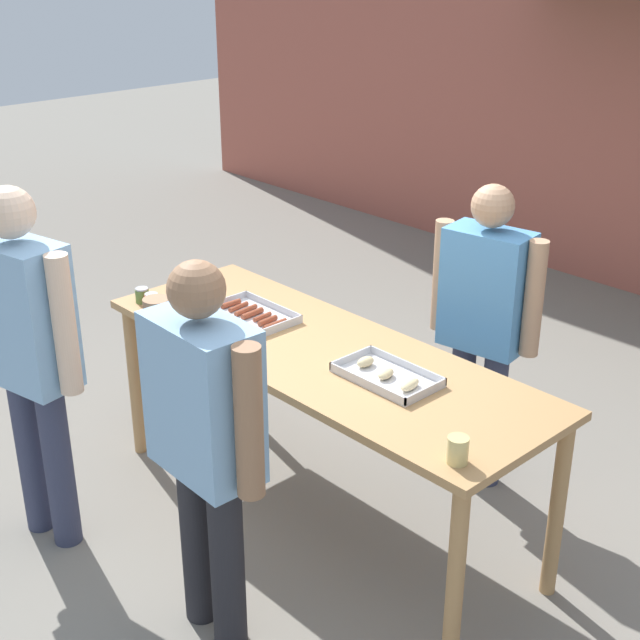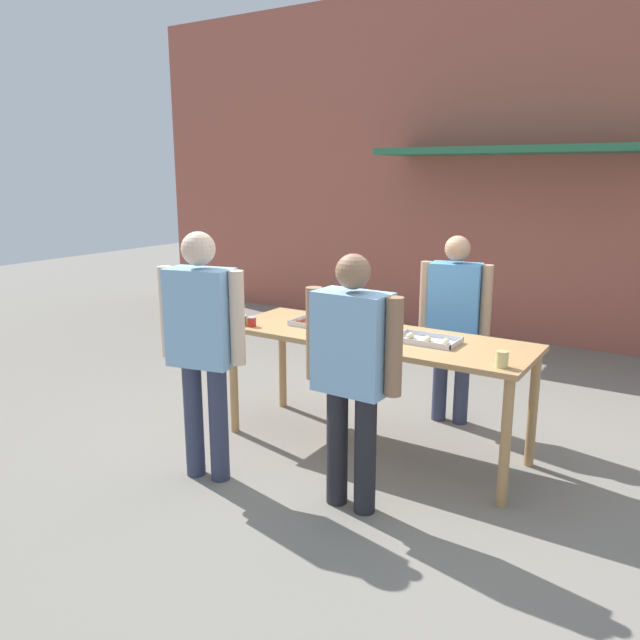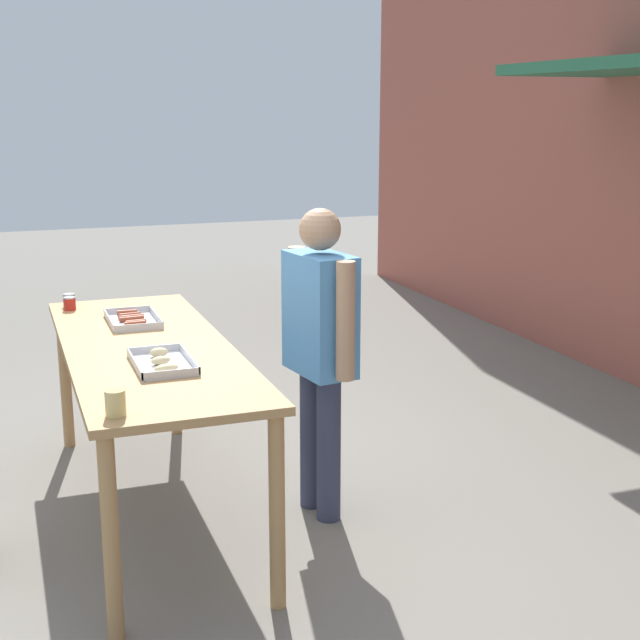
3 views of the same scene
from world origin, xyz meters
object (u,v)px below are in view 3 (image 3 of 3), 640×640
condiment_jar_mustard (69,300)px  food_tray_sausages (133,320)px  beer_cup (115,403)px  person_server_behind_table (320,337)px  condiment_jar_ketchup (70,304)px  food_tray_buns (162,363)px

condiment_jar_mustard → food_tray_sausages: bearing=28.5°
beer_cup → person_server_behind_table: bearing=123.2°
food_tray_sausages → condiment_jar_ketchup: size_ratio=5.65×
food_tray_buns → beer_cup: 0.70m
condiment_jar_mustard → beer_cup: 2.13m
food_tray_buns → condiment_jar_mustard: 1.53m
beer_cup → person_server_behind_table: 1.36m
food_tray_buns → condiment_jar_ketchup: 1.43m
food_tray_buns → beer_cup: size_ratio=4.28×
food_tray_sausages → beer_cup: size_ratio=4.24×
condiment_jar_mustard → person_server_behind_table: size_ratio=0.05×
food_tray_buns → condiment_jar_ketchup: size_ratio=5.70×
food_tray_sausages → person_server_behind_table: (0.83, 0.84, 0.03)m
food_tray_buns → person_server_behind_table: person_server_behind_table is taller
food_tray_sausages → beer_cup: 1.60m
condiment_jar_mustard → person_server_behind_table: person_server_behind_table is taller
food_tray_sausages → person_server_behind_table: size_ratio=0.28×
condiment_jar_mustard → condiment_jar_ketchup: (0.10, -0.01, 0.00)m
beer_cup → person_server_behind_table: size_ratio=0.07×
food_tray_sausages → beer_cup: beer_cup is taller
condiment_jar_ketchup → food_tray_sausages: bearing=34.0°
food_tray_sausages → beer_cup: bearing=-10.8°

